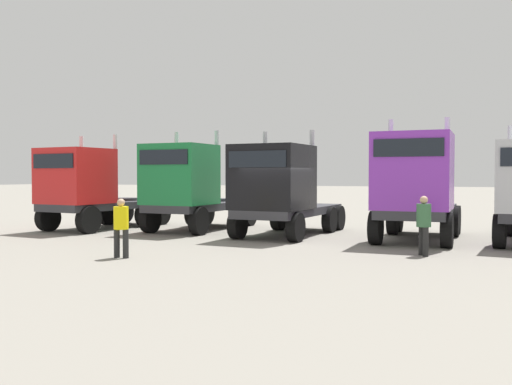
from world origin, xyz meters
TOP-DOWN VIEW (x-y plane):
  - ground at (0.00, 0.00)m, footprint 200.00×200.00m
  - semi_truck_red at (-8.60, 0.93)m, footprint 3.26×6.04m
  - semi_truck_green at (-4.46, 1.83)m, footprint 2.92×5.86m
  - semi_truck_black at (-0.40, 1.09)m, footprint 3.05×6.17m
  - semi_truck_purple at (4.36, 1.17)m, footprint 2.77×5.92m
  - visitor_in_hivis at (-2.83, -5.31)m, footprint 0.44×0.41m
  - visitor_with_camera at (4.86, -2.02)m, footprint 0.54×0.54m

SIDE VIEW (x-z plane):
  - ground at x=0.00m, z-range 0.00..0.00m
  - visitor_in_hivis at x=-2.83m, z-range 0.12..1.74m
  - visitor_with_camera at x=4.86m, z-range 0.13..1.81m
  - semi_truck_red at x=-8.60m, z-range -0.22..3.71m
  - semi_truck_black at x=-0.40m, z-range -0.20..3.72m
  - semi_truck_green at x=-4.46m, z-range -0.22..3.83m
  - semi_truck_purple at x=4.36m, z-range -0.20..4.03m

